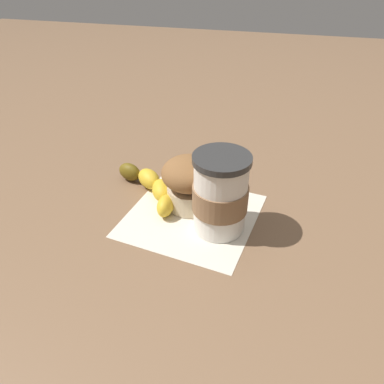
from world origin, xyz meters
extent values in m
plane|color=brown|center=(0.00, 0.00, 0.00)|extent=(3.00, 3.00, 0.00)
cube|color=beige|center=(0.00, 0.00, 0.00)|extent=(0.25, 0.25, 0.00)
cylinder|color=silver|center=(-0.05, 0.02, 0.06)|extent=(0.09, 0.09, 0.13)
cylinder|color=#2D2D2D|center=(-0.05, 0.02, 0.13)|extent=(0.09, 0.09, 0.01)
cylinder|color=#846042|center=(-0.05, 0.02, 0.06)|extent=(0.09, 0.09, 0.04)
cylinder|color=beige|center=(0.01, -0.03, 0.02)|extent=(0.08, 0.08, 0.04)
ellipsoid|color=brown|center=(0.01, -0.03, 0.07)|extent=(0.10, 0.10, 0.06)
ellipsoid|color=gold|center=(0.05, 0.01, 0.02)|extent=(0.03, 0.05, 0.04)
ellipsoid|color=gold|center=(0.07, -0.04, 0.02)|extent=(0.06, 0.07, 0.04)
ellipsoid|color=gold|center=(0.10, -0.07, 0.02)|extent=(0.07, 0.06, 0.04)
ellipsoid|color=brown|center=(0.15, -0.08, 0.02)|extent=(0.05, 0.04, 0.04)
camera|label=1|loc=(-0.12, 0.50, 0.41)|focal=35.00mm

